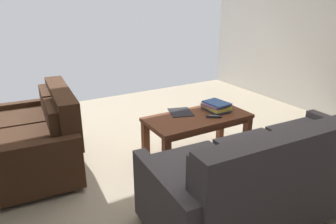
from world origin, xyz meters
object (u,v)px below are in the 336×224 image
object	(u,v)px
book_stack	(216,106)
loose_magazine	(181,112)
sofa_main	(272,174)
loveseat_near	(34,138)
tv_remote	(214,117)
coffee_table	(198,123)

from	to	relation	value
book_stack	loose_magazine	bearing A→B (deg)	-20.19
sofa_main	loveseat_near	xyz separation A→B (m)	(1.51, -1.72, -0.03)
tv_remote	loose_magazine	xyz separation A→B (m)	(0.22, -0.30, -0.01)
loveseat_near	book_stack	xyz separation A→B (m)	(-1.86, 0.57, 0.18)
tv_remote	book_stack	bearing A→B (deg)	-134.36
coffee_table	loose_magazine	size ratio (longest dim) A/B	3.97
coffee_table	loose_magazine	distance (m)	0.22
book_stack	sofa_main	bearing A→B (deg)	73.14
tv_remote	loose_magazine	world-z (taller)	tv_remote
book_stack	tv_remote	distance (m)	0.23
loveseat_near	loose_magazine	distance (m)	1.54
sofa_main	tv_remote	world-z (taller)	sofa_main
loveseat_near	coffee_table	bearing A→B (deg)	158.80
loveseat_near	sofa_main	bearing A→B (deg)	131.28
loveseat_near	coffee_table	size ratio (longest dim) A/B	1.22
sofa_main	coffee_table	size ratio (longest dim) A/B	1.77
tv_remote	loose_magazine	bearing A→B (deg)	-53.48
sofa_main	loveseat_near	size ratio (longest dim) A/B	1.45
sofa_main	book_stack	xyz separation A→B (m)	(-0.35, -1.15, 0.15)
coffee_table	tv_remote	size ratio (longest dim) A/B	7.08
loose_magazine	sofa_main	bearing A→B (deg)	-70.87
loose_magazine	tv_remote	bearing A→B (deg)	-35.77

